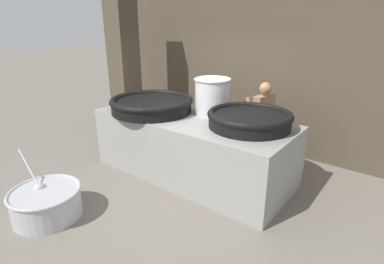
{
  "coord_description": "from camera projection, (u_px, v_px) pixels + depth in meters",
  "views": [
    {
      "loc": [
        2.96,
        -3.8,
        2.53
      ],
      "look_at": [
        0.0,
        0.0,
        0.78
      ],
      "focal_mm": 28.0,
      "sensor_mm": 36.0,
      "label": 1
    }
  ],
  "objects": [
    {
      "name": "hearth_platform",
      "position": [
        192.0,
        146.0,
        5.21
      ],
      "size": [
        3.43,
        1.44,
        1.05
      ],
      "color": "gray",
      "rests_on": "ground_plane"
    },
    {
      "name": "prep_bowl_vegetables",
      "position": [
        46.0,
        202.0,
        4.11
      ],
      "size": [
        1.23,
        0.95,
        0.8
      ],
      "color": "#B7B7BC",
      "rests_on": "ground_plane"
    },
    {
      "name": "ground_plane",
      "position": [
        192.0,
        173.0,
        5.39
      ],
      "size": [
        60.0,
        60.0,
        0.0
      ],
      "primitive_type": "plane",
      "color": "slate"
    },
    {
      "name": "giant_wok_near",
      "position": [
        152.0,
        104.0,
        5.32
      ],
      "size": [
        1.47,
        1.47,
        0.26
      ],
      "color": "black",
      "rests_on": "hearth_platform"
    },
    {
      "name": "stock_pot",
      "position": [
        212.0,
        96.0,
        5.13
      ],
      "size": [
        0.64,
        0.64,
        0.62
      ],
      "color": "silver",
      "rests_on": "hearth_platform"
    },
    {
      "name": "support_pillar",
      "position": [
        124.0,
        64.0,
        6.62
      ],
      "size": [
        0.51,
        0.51,
        3.38
      ],
      "primitive_type": "cube",
      "color": "#4C4233",
      "rests_on": "ground_plane"
    },
    {
      "name": "back_wall",
      "position": [
        250.0,
        66.0,
        6.29
      ],
      "size": [
        7.05,
        0.24,
        3.38
      ],
      "primitive_type": "cube",
      "color": "#4C4233",
      "rests_on": "ground_plane"
    },
    {
      "name": "giant_wok_far",
      "position": [
        249.0,
        119.0,
        4.52
      ],
      "size": [
        1.28,
        1.28,
        0.25
      ],
      "color": "black",
      "rests_on": "hearth_platform"
    },
    {
      "name": "cook",
      "position": [
        262.0,
        121.0,
        5.5
      ],
      "size": [
        0.41,
        0.61,
        1.56
      ],
      "rotation": [
        0.0,
        0.0,
        2.96
      ],
      "color": "#9E7551",
      "rests_on": "ground_plane"
    }
  ]
}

